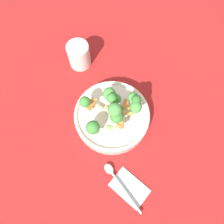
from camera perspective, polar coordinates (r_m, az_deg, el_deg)
ground_plane at (r=0.79m, az=0.00°, el=-1.82°), size 3.00×3.00×0.00m
bowl at (r=0.76m, az=0.00°, el=-1.09°), size 0.26×0.26×0.05m
pasta_salad at (r=0.70m, az=0.28°, el=1.10°), size 0.21×0.17×0.10m
cup at (r=0.87m, az=-8.63°, el=14.55°), size 0.08×0.08×0.10m
napkin at (r=0.74m, az=4.59°, el=-19.15°), size 0.08×0.12×0.01m
spoon at (r=0.73m, az=1.12°, el=-17.11°), size 0.04×0.18×0.01m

